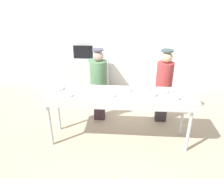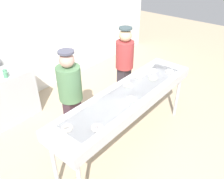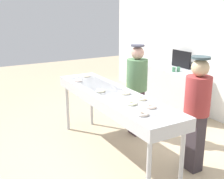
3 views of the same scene
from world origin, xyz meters
name	(u,v)px [view 3 (image 3 of 3)]	position (x,y,z in m)	size (l,w,h in m)	color
ground_plane	(113,154)	(0.00, 0.00, 0.00)	(16.00, 16.00, 0.00)	tan
fryer_conveyor	(113,98)	(0.00, 0.00, 0.93)	(2.70, 0.65, 1.02)	#B7BABF
sugar_donut_0	(86,76)	(-1.09, 0.08, 1.04)	(0.13, 0.13, 0.03)	#F6E3C7
sugar_donut_1	(101,91)	(-0.12, -0.14, 1.04)	(0.13, 0.13, 0.03)	#F5F0C6
sugar_donut_2	(125,93)	(0.17, 0.12, 1.04)	(0.13, 0.13, 0.03)	#EDE7C2
sugar_donut_3	(132,103)	(0.60, -0.05, 1.04)	(0.13, 0.13, 0.03)	#F2F4C6
sugar_donut_4	(142,99)	(0.50, 0.17, 1.04)	(0.13, 0.13, 0.03)	#F8F1C7
sugar_donut_5	(78,80)	(-0.85, -0.18, 1.04)	(0.13, 0.13, 0.03)	white
sugar_donut_6	(151,107)	(0.82, 0.09, 1.04)	(0.13, 0.13, 0.03)	#FCE2CA
sugar_donut_7	(143,114)	(0.97, -0.15, 1.04)	(0.13, 0.13, 0.03)	#F2E0CC
worker_baker	(197,108)	(0.92, 0.78, 0.93)	(0.34, 0.34, 1.63)	#322A30
worker_assistant	(137,84)	(-0.46, 0.75, 0.94)	(0.36, 0.36, 1.63)	#3A252F
prep_counter	(171,89)	(-1.12, 2.14, 0.47)	(1.46, 0.58, 0.95)	#B7BABF
paper_cup_0	(174,69)	(-0.87, 1.95, 1.00)	(0.07, 0.07, 0.10)	#4C8C66
paper_cup_1	(178,69)	(-0.83, 2.04, 1.00)	(0.07, 0.07, 0.10)	#4C8C66
menu_display	(181,59)	(-1.12, 2.38, 1.13)	(0.55, 0.04, 0.37)	black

